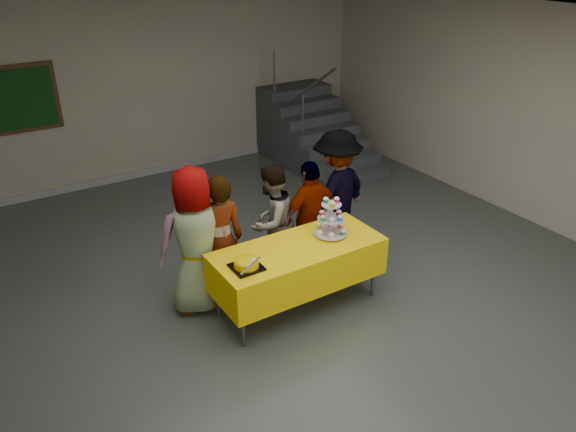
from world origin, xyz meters
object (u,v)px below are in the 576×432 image
Objects in this scene: bear_cake at (246,263)px; schoolchild_e at (336,193)px; schoolchild_c at (271,222)px; staircase at (311,134)px; cupcake_stand at (331,221)px; noticeboard at (12,100)px; schoolchild_a at (196,241)px; schoolchild_b at (220,240)px; bake_table at (298,264)px; schoolchild_d at (311,216)px.

schoolchild_e reaches higher than bear_cake.
schoolchild_c is 0.59× the size of staircase.
cupcake_stand is 0.34× the size of noticeboard.
schoolchild_c reaches higher than bear_cake.
schoolchild_e is (2.02, 0.21, -0.01)m from schoolchild_a.
schoolchild_c is at bearing -156.32° from schoolchild_b.
schoolchild_a is (-0.92, 0.59, 0.28)m from bake_table.
schoolchild_c reaches higher than bake_table.
schoolchild_b reaches higher than bear_cake.
schoolchild_d is 4.82m from noticeboard.
cupcake_stand is at bearing 169.11° from schoolchild_a.
cupcake_stand reaches higher than bear_cake.
bake_table is 1.14× the size of schoolchild_e.
cupcake_stand is at bearing 163.72° from schoolchild_b.
schoolchild_a is (-0.25, 0.67, 0.00)m from bear_cake.
bear_cake is at bearing 23.02° from schoolchild_c.
schoolchild_d is at bearing 2.53° from schoolchild_e.
schoolchild_e is at bearing 26.48° from bear_cake.
noticeboard reaches higher than bear_cake.
schoolchild_e is at bearing 35.88° from bake_table.
schoolchild_b is at bearing -169.54° from schoolchild_a.
bear_cake is 0.23× the size of schoolchild_b.
noticeboard is (-1.06, 4.02, 0.77)m from schoolchild_a.
schoolchild_d reaches higher than bear_cake.
staircase is (1.65, 2.98, -0.34)m from schoolchild_e.
cupcake_stand is (0.45, 0.03, 0.38)m from bake_table.
bake_table is 0.78m from schoolchild_c.
staircase is at bearing -135.30° from schoolchild_e.
schoolchild_b is (-0.64, 0.58, 0.21)m from bake_table.
staircase reaches higher than schoolchild_d.
schoolchild_b is (0.03, 0.67, -0.07)m from bear_cake.
schoolchild_e is (1.74, 0.21, 0.06)m from schoolchild_b.
schoolchild_a is at bearing 157.99° from cupcake_stand.
staircase is at bearing -127.88° from schoolchild_a.
schoolchild_e is 3.42m from staircase.
schoolchild_e reaches higher than schoolchild_b.
cupcake_stand is at bearing -62.02° from noticeboard.
schoolchild_d is at bearing -167.64° from schoolchild_a.
schoolchild_b is at bearing 153.24° from cupcake_stand.
staircase reaches higher than bear_cake.
staircase reaches higher than schoolchild_a.
schoolchild_c is at bearing -159.30° from schoolchild_a.
schoolchild_b reaches higher than schoolchild_c.
schoolchild_d reaches higher than cupcake_stand.
schoolchild_c is 1.00× the size of schoolchild_d.
schoolchild_b reaches higher than cupcake_stand.
schoolchild_d is (0.14, 0.59, -0.23)m from cupcake_stand.
schoolchild_e reaches higher than cupcake_stand.
bear_cake is 0.67m from schoolchild_b.
bear_cake is 1.17m from schoolchild_c.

